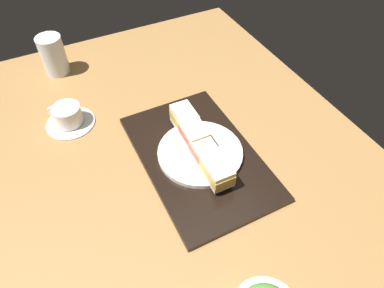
% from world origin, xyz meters
% --- Properties ---
extents(ground_plane, '(1.40, 1.00, 0.03)m').
position_xyz_m(ground_plane, '(0.00, 0.00, -0.01)').
color(ground_plane, olive).
extents(serving_tray, '(0.44, 0.28, 0.01)m').
position_xyz_m(serving_tray, '(-0.00, -0.04, 0.01)').
color(serving_tray, black).
rests_on(serving_tray, ground_plane).
extents(sandwich_plate, '(0.22, 0.22, 0.01)m').
position_xyz_m(sandwich_plate, '(0.00, -0.04, 0.02)').
color(sandwich_plate, white).
rests_on(sandwich_plate, serving_tray).
extents(sandwich_nearmost, '(0.08, 0.06, 0.05)m').
position_xyz_m(sandwich_nearmost, '(-0.09, -0.04, 0.05)').
color(sandwich_nearmost, beige).
rests_on(sandwich_nearmost, sandwich_plate).
extents(sandwich_inner_near, '(0.08, 0.06, 0.05)m').
position_xyz_m(sandwich_inner_near, '(-0.03, -0.04, 0.05)').
color(sandwich_inner_near, beige).
rests_on(sandwich_inner_near, sandwich_plate).
extents(sandwich_inner_far, '(0.08, 0.06, 0.05)m').
position_xyz_m(sandwich_inner_far, '(0.04, -0.04, 0.05)').
color(sandwich_inner_far, '#EFE5C1').
rests_on(sandwich_inner_far, sandwich_plate).
extents(sandwich_farmost, '(0.08, 0.06, 0.06)m').
position_xyz_m(sandwich_farmost, '(0.10, -0.05, 0.06)').
color(sandwich_farmost, '#EFE5C1').
rests_on(sandwich_farmost, sandwich_plate).
extents(coffee_cup, '(0.14, 0.14, 0.06)m').
position_xyz_m(coffee_cup, '(0.28, 0.23, 0.03)').
color(coffee_cup, white).
rests_on(coffee_cup, ground_plane).
extents(drinking_glass, '(0.08, 0.08, 0.13)m').
position_xyz_m(drinking_glass, '(0.55, 0.21, 0.06)').
color(drinking_glass, silver).
rests_on(drinking_glass, ground_plane).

